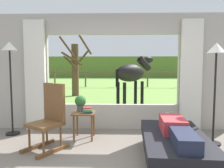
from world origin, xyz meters
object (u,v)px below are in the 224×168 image
Objects in this scene: reclining_person at (176,129)px; pasture_tree at (75,67)px; potted_plant at (80,102)px; floor_lamp_left at (10,60)px; book_stack at (88,110)px; horse at (132,73)px; floor_lamp_right at (216,63)px; recliner_sofa at (174,148)px; rocking_chair at (50,117)px; side_table at (84,117)px.

reclining_person is 0.46× the size of pasture_tree.
floor_lamp_left reaches higher than potted_plant.
horse is (1.05, 3.40, 0.58)m from book_stack.
book_stack is 2.48m from floor_lamp_right.
floor_lamp_right reaches higher than recliner_sofa.
rocking_chair is 1.61m from floor_lamp_left.
side_table is at bearing 147.29° from reclining_person.
rocking_chair is 2.15× the size of side_table.
reclining_person is 7.54× the size of book_stack.
floor_lamp_left reaches higher than recliner_sofa.
floor_lamp_left is at bearing 161.00° from recliner_sofa.
recliner_sofa is 1.83m from side_table.
floor_lamp_right is (3.92, -0.46, -0.07)m from floor_lamp_left.
pasture_tree is (-1.39, 5.85, 0.76)m from book_stack.
rocking_chair reaches higher than recliner_sofa.
floor_lamp_left is at bearing 174.22° from potted_plant.
rocking_chair is at bearing 169.44° from recliner_sofa.
floor_lamp_right reaches higher than side_table.
side_table is 3.61m from horse.
pasture_tree reaches higher than recliner_sofa.
side_table is (-1.49, 1.09, -0.10)m from reclining_person.
book_stack is at bearing -9.31° from floor_lamp_left.
reclining_person is 1.96m from potted_plant.
floor_lamp_left is at bearing -81.78° from horse.
floor_lamp_left is 0.61× the size of pasture_tree.
pasture_tree is at bearing 102.07° from potted_plant.
potted_plant is 1.68m from floor_lamp_left.
recliner_sofa is 0.56× the size of pasture_tree.
rocking_chair is 5.88× the size of book_stack.
pasture_tree is at bearing 102.71° from side_table.
floor_lamp_right reaches higher than horse.
pasture_tree is at bearing 115.72° from recliner_sofa.
recliner_sofa is 4.50m from horse.
side_table is (0.51, 0.54, -0.12)m from rocking_chair.
pasture_tree reaches higher than horse.
potted_plant is at bearing 87.22° from rocking_chair.
horse is (2.67, 3.14, -0.38)m from floor_lamp_left.
rocking_chair is 0.76m from book_stack.
side_table is at bearing -36.87° from potted_plant.
floor_lamp_right is (2.47, -0.32, 0.77)m from potted_plant.
recliner_sofa is at bearing -34.90° from book_stack.
reclining_person is at bearing -86.57° from recliner_sofa.
floor_lamp_left is (-1.61, 0.26, 0.97)m from book_stack.
pasture_tree is (0.22, 5.58, -0.20)m from floor_lamp_left.
recliner_sofa is 1.22× the size of reclining_person.
side_table is 0.17× the size of pasture_tree.
reclining_person is 1.55m from floor_lamp_right.
floor_lamp_right reaches higher than book_stack.
floor_lamp_left is at bearing 173.27° from floor_lamp_right.
potted_plant is at bearing 143.13° from side_table.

